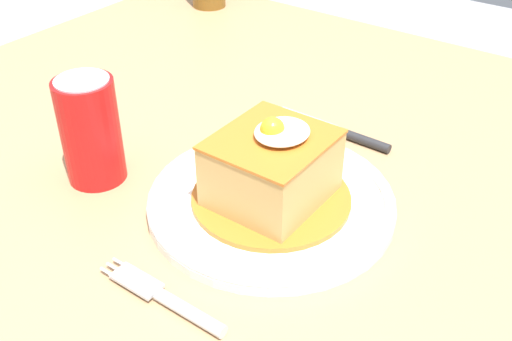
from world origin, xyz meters
TOP-DOWN VIEW (x-y plane):
  - dining_table at (0.00, 0.00)m, footprint 1.21×1.03m
  - main_plate at (0.06, -0.11)m, footprint 0.27×0.27m
  - sandwich_meal at (0.06, -0.11)m, footprint 0.17×0.17m
  - fork at (-0.11, -0.12)m, footprint 0.02×0.14m
  - knife at (0.23, -0.10)m, footprint 0.02×0.17m
  - soda_can at (-0.01, 0.09)m, footprint 0.07×0.07m

SIDE VIEW (x-z plane):
  - dining_table at x=0.00m, z-range 0.26..0.99m
  - fork at x=-0.11m, z-range 0.72..0.73m
  - knife at x=0.23m, z-range 0.72..0.73m
  - main_plate at x=0.06m, z-range 0.72..0.74m
  - sandwich_meal at x=0.06m, z-range 0.72..0.82m
  - soda_can at x=-0.01m, z-range 0.72..0.85m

